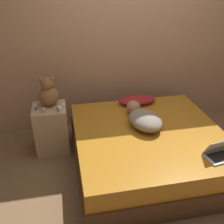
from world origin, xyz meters
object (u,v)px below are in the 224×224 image
(teddy_bear, at_px, (48,93))
(bottle_blue, at_px, (36,108))
(person_lying, at_px, (143,118))
(bottle_white, at_px, (63,106))
(bottle_clear, at_px, (60,109))
(laptop, at_px, (221,152))
(pillow, at_px, (137,100))
(bottle_red, at_px, (59,108))
(bottle_pink, at_px, (44,110))

(teddy_bear, relative_size, bottle_blue, 5.24)
(person_lying, distance_m, bottle_blue, 1.34)
(bottle_white, bearing_deg, bottle_blue, 175.94)
(person_lying, bearing_deg, bottle_blue, 155.31)
(person_lying, xyz_separation_m, bottle_clear, (-0.99, 0.26, 0.09))
(bottle_clear, bearing_deg, laptop, -33.04)
(pillow, relative_size, laptop, 1.44)
(laptop, bearing_deg, person_lying, 118.82)
(pillow, xyz_separation_m, bottle_red, (-1.10, -0.26, 0.12))
(person_lying, height_order, bottle_white, bottle_white)
(teddy_bear, relative_size, bottle_white, 5.88)
(pillow, height_order, bottle_blue, bottle_blue)
(teddy_bear, bearing_deg, pillow, 4.14)
(person_lying, xyz_separation_m, bottle_pink, (-1.19, 0.28, 0.08))
(bottle_blue, xyz_separation_m, bottle_white, (0.33, -0.02, -0.00))
(laptop, xyz_separation_m, bottle_clear, (-1.58, 1.03, 0.13))
(pillow, bearing_deg, teddy_bear, -175.86)
(bottle_blue, distance_m, bottle_white, 0.34)
(person_lying, bearing_deg, bottle_pink, 157.77)
(person_lying, bearing_deg, laptop, -61.59)
(laptop, distance_m, bottle_pink, 2.07)
(bottle_red, xyz_separation_m, bottle_white, (0.06, 0.03, 0.00))
(bottle_blue, relative_size, bottle_clear, 1.21)
(person_lying, bearing_deg, bottle_clear, 156.30)
(person_lying, distance_m, bottle_white, 1.01)
(bottle_pink, height_order, bottle_white, bottle_white)
(pillow, xyz_separation_m, laptop, (0.50, -1.33, -0.01))
(bottle_pink, relative_size, bottle_clear, 0.97)
(person_lying, relative_size, bottle_blue, 9.64)
(teddy_bear, xyz_separation_m, bottle_white, (0.17, -0.14, -0.14))
(bottle_clear, bearing_deg, person_lying, -14.63)
(person_lying, height_order, teddy_bear, teddy_bear)
(pillow, distance_m, teddy_bear, 1.24)
(person_lying, relative_size, bottle_red, 12.48)
(person_lying, xyz_separation_m, bottle_white, (-0.95, 0.34, 0.09))
(person_lying, distance_m, teddy_bear, 1.24)
(bottle_red, bearing_deg, bottle_pink, -171.35)
(pillow, relative_size, teddy_bear, 1.38)
(bottle_pink, bearing_deg, bottle_clear, -5.74)
(teddy_bear, distance_m, bottle_red, 0.25)
(bottle_pink, bearing_deg, bottle_red, 8.65)
(bottle_red, bearing_deg, teddy_bear, 123.18)
(laptop, relative_size, bottle_blue, 5.03)
(pillow, relative_size, person_lying, 0.75)
(bottle_white, bearing_deg, laptop, -35.63)
(laptop, height_order, bottle_blue, bottle_blue)
(laptop, bearing_deg, bottle_red, 137.48)
(bottle_blue, bearing_deg, laptop, -31.02)
(person_lying, relative_size, bottle_clear, 11.67)
(teddy_bear, bearing_deg, bottle_pink, -109.26)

